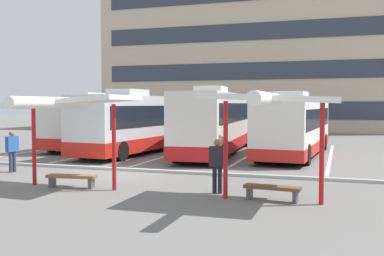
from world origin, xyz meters
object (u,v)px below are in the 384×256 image
(bench_2, at_px, (272,190))
(coach_bus_1, at_px, (141,123))
(waiting_shelter_1, at_px, (68,104))
(coach_bus_2, at_px, (217,122))
(waiting_passenger_2, at_px, (217,162))
(coach_bus_3, at_px, (295,126))
(waiting_shelter_2, at_px, (271,101))
(waiting_passenger_0, at_px, (12,148))
(bench_1, at_px, (72,178))
(coach_bus_0, at_px, (97,122))

(bench_2, bearing_deg, coach_bus_1, 129.72)
(waiting_shelter_1, bearing_deg, coach_bus_2, 81.07)
(coach_bus_1, relative_size, bench_2, 6.73)
(coach_bus_2, distance_m, waiting_passenger_2, 11.83)
(coach_bus_3, height_order, waiting_shelter_2, coach_bus_3)
(coach_bus_2, bearing_deg, waiting_passenger_0, -123.13)
(waiting_shelter_1, bearing_deg, bench_2, 1.51)
(coach_bus_1, distance_m, waiting_passenger_2, 12.99)
(coach_bus_3, height_order, waiting_passenger_0, coach_bus_3)
(coach_bus_2, xyz_separation_m, bench_1, (-1.91, -12.01, -1.46))
(waiting_shelter_1, distance_m, bench_2, 7.25)
(coach_bus_2, xyz_separation_m, bench_2, (4.89, -11.99, -1.46))
(waiting_passenger_0, bearing_deg, coach_bus_1, 78.05)
(coach_bus_1, height_order, waiting_passenger_0, coach_bus_1)
(coach_bus_1, height_order, coach_bus_2, coach_bus_2)
(coach_bus_0, bearing_deg, waiting_shelter_1, -63.89)
(bench_2, distance_m, waiting_passenger_2, 2.04)
(coach_bus_1, bearing_deg, waiting_passenger_2, -54.84)
(coach_bus_1, height_order, waiting_shelter_2, coach_bus_1)
(coach_bus_3, distance_m, waiting_shelter_1, 13.98)
(coach_bus_3, bearing_deg, waiting_shelter_1, -116.94)
(waiting_shelter_2, bearing_deg, coach_bus_2, 111.62)
(waiting_passenger_0, bearing_deg, waiting_passenger_2, -10.68)
(coach_bus_2, relative_size, waiting_shelter_2, 2.80)
(bench_2, bearing_deg, waiting_passenger_2, 162.15)
(waiting_shelter_1, relative_size, waiting_shelter_2, 0.97)
(waiting_shelter_1, xyz_separation_m, bench_1, (-0.00, 0.16, -2.52))
(bench_1, distance_m, waiting_shelter_2, 7.29)
(coach_bus_3, relative_size, waiting_passenger_2, 6.33)
(bench_2, bearing_deg, waiting_shelter_1, -178.49)
(coach_bus_2, relative_size, bench_2, 7.37)
(waiting_passenger_0, bearing_deg, bench_2, -11.88)
(coach_bus_0, height_order, coach_bus_1, coach_bus_1)
(bench_1, distance_m, waiting_passenger_2, 5.05)
(waiting_shelter_1, height_order, bench_1, waiting_shelter_1)
(waiting_shelter_2, relative_size, bench_2, 2.63)
(coach_bus_1, distance_m, waiting_shelter_2, 14.87)
(waiting_passenger_2, bearing_deg, waiting_shelter_1, -171.20)
(coach_bus_0, distance_m, bench_2, 18.74)
(bench_1, bearing_deg, waiting_passenger_2, 6.98)
(coach_bus_2, distance_m, bench_2, 13.03)
(waiting_passenger_0, bearing_deg, coach_bus_0, 101.23)
(coach_bus_0, xyz_separation_m, bench_1, (6.52, -13.14, -1.32))
(coach_bus_1, xyz_separation_m, waiting_passenger_0, (-1.87, -8.85, -0.69))
(coach_bus_2, height_order, waiting_passenger_0, coach_bus_2)
(coach_bus_0, relative_size, bench_1, 5.72)
(waiting_passenger_0, relative_size, waiting_passenger_2, 1.00)
(bench_2, bearing_deg, waiting_shelter_2, -90.00)
(coach_bus_3, bearing_deg, bench_1, -117.25)
(bench_1, relative_size, waiting_passenger_2, 1.01)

